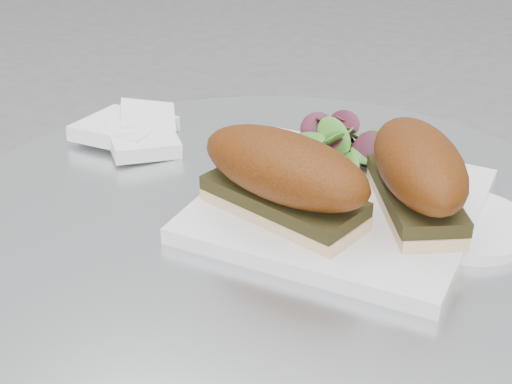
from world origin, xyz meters
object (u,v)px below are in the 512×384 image
Objects in this scene: plate at (341,204)px; sandwich_right at (418,172)px; sandwich_left at (284,175)px; saucer at (464,224)px.

sandwich_right is (0.07, 0.01, 0.05)m from plate.
plate is 0.08m from sandwich_left.
sandwich_right is at bearing 44.24° from sandwich_left.
sandwich_left is at bearing -125.00° from plate.
sandwich_right reaches higher than saucer.
sandwich_right is (0.11, 0.06, 0.00)m from sandwich_left.
sandwich_left is 1.55× the size of saucer.
sandwich_left is (-0.04, -0.06, 0.05)m from plate.
saucer is at bearing 77.86° from sandwich_right.
plate reaches higher than saucer.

